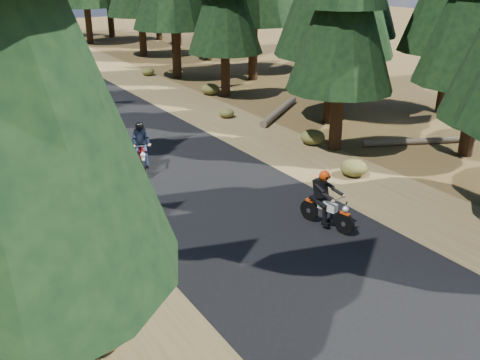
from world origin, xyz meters
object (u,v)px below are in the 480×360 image
rider_lead (327,209)px  rider_follow (142,155)px  log_near (279,111)px  log_far (420,141)px

rider_lead → rider_follow: size_ratio=0.95×
rider_lead → rider_follow: 6.97m
rider_lead → rider_follow: bearing=-81.5°
rider_follow → rider_lead: bearing=129.0°
rider_lead → log_near: bearing=-132.3°
log_near → log_far: 6.72m
log_near → rider_follow: rider_follow is taller
log_near → rider_follow: bearing=165.2°
log_far → rider_lead: bearing=-131.6°
log_near → rider_lead: size_ratio=2.58×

